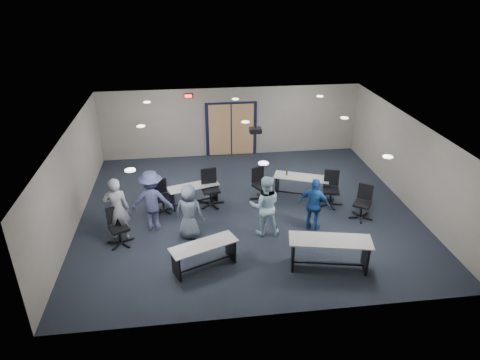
{
  "coord_description": "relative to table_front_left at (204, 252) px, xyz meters",
  "views": [
    {
      "loc": [
        -1.67,
        -11.32,
        6.64
      ],
      "look_at": [
        -0.26,
        -0.3,
        1.19
      ],
      "focal_mm": 32.0,
      "sensor_mm": 36.0,
      "label": 1
    }
  ],
  "objects": [
    {
      "name": "person_plaid",
      "position": [
        -0.32,
        1.42,
        0.33
      ],
      "size": [
        0.89,
        0.72,
        1.58
      ],
      "primitive_type": "imported",
      "rotation": [
        0.0,
        0.0,
        2.81
      ],
      "color": "slate",
      "rests_on": "floor"
    },
    {
      "name": "ceiling_can_lights",
      "position": [
        1.45,
        2.92,
        2.21
      ],
      "size": [
        6.24,
        5.74,
        0.02
      ],
      "primitive_type": null,
      "color": "white",
      "rests_on": "ceiling"
    },
    {
      "name": "chair_back_a",
      "position": [
        -1.1,
        2.95,
        0.03
      ],
      "size": [
        0.79,
        0.79,
        0.98
      ],
      "primitive_type": null,
      "rotation": [
        0.0,
        0.0,
        0.34
      ],
      "color": "black",
      "rests_on": "floor"
    },
    {
      "name": "chair_back_c",
      "position": [
        2.0,
        3.26,
        0.08
      ],
      "size": [
        0.92,
        0.92,
        1.08
      ],
      "primitive_type": null,
      "rotation": [
        0.0,
        0.0,
        0.48
      ],
      "color": "black",
      "rests_on": "floor"
    },
    {
      "name": "floor",
      "position": [
        1.45,
        2.67,
        -0.46
      ],
      "size": [
        10.0,
        10.0,
        0.0
      ],
      "primitive_type": "plane",
      "color": "black",
      "rests_on": "ground"
    },
    {
      "name": "ceiling_projector",
      "position": [
        1.75,
        3.17,
        1.94
      ],
      "size": [
        0.35,
        0.32,
        0.37
      ],
      "color": "black",
      "rests_on": "ceiling"
    },
    {
      "name": "chair_loose_right",
      "position": [
        4.73,
        1.76,
        0.06
      ],
      "size": [
        0.91,
        0.91,
        1.03
      ],
      "primitive_type": null,
      "rotation": [
        0.0,
        0.0,
        -0.63
      ],
      "color": "black",
      "rests_on": "floor"
    },
    {
      "name": "table_back_right",
      "position": [
        3.3,
        3.34,
        0.03
      ],
      "size": [
        1.84,
        1.18,
        0.97
      ],
      "rotation": [
        0.0,
        0.0,
        -0.38
      ],
      "color": "#B1AEA7",
      "rests_on": "floor"
    },
    {
      "name": "person_back",
      "position": [
        -1.33,
        2.0,
        0.43
      ],
      "size": [
        1.2,
        0.74,
        1.78
      ],
      "primitive_type": "imported",
      "rotation": [
        0.0,
        0.0,
        3.07
      ],
      "color": "#414976",
      "rests_on": "floor"
    },
    {
      "name": "left_wall",
      "position": [
        -3.55,
        2.67,
        0.89
      ],
      "size": [
        0.04,
        9.0,
        2.7
      ],
      "primitive_type": "cube",
      "color": "gray",
      "rests_on": "floor"
    },
    {
      "name": "ceiling",
      "position": [
        1.45,
        2.67,
        2.24
      ],
      "size": [
        10.0,
        9.0,
        0.04
      ],
      "primitive_type": "cube",
      "color": "white",
      "rests_on": "back_wall"
    },
    {
      "name": "front_wall",
      "position": [
        1.45,
        -1.83,
        0.89
      ],
      "size": [
        10.0,
        0.04,
        2.7
      ],
      "primitive_type": "cube",
      "color": "gray",
      "rests_on": "floor"
    },
    {
      "name": "back_wall",
      "position": [
        1.45,
        7.17,
        0.89
      ],
      "size": [
        10.0,
        0.04,
        2.7
      ],
      "primitive_type": "cube",
      "color": "gray",
      "rests_on": "floor"
    },
    {
      "name": "chair_back_d",
      "position": [
        4.08,
        2.66,
        0.09
      ],
      "size": [
        0.85,
        0.85,
        1.11
      ],
      "primitive_type": null,
      "rotation": [
        0.0,
        0.0,
        -0.25
      ],
      "color": "black",
      "rests_on": "floor"
    },
    {
      "name": "chair_loose_left",
      "position": [
        -2.19,
        1.3,
        0.07
      ],
      "size": [
        0.89,
        0.89,
        1.05
      ],
      "primitive_type": null,
      "rotation": [
        0.0,
        0.0,
        0.46
      ],
      "color": "black",
      "rests_on": "floor"
    },
    {
      "name": "right_wall",
      "position": [
        6.45,
        2.67,
        0.89
      ],
      "size": [
        0.04,
        9.0,
        2.7
      ],
      "primitive_type": "cube",
      "color": "gray",
      "rests_on": "floor"
    },
    {
      "name": "person_navy",
      "position": [
        3.15,
        1.36,
        0.33
      ],
      "size": [
        0.99,
        0.82,
        1.58
      ],
      "primitive_type": "imported",
      "rotation": [
        0.0,
        0.0,
        2.58
      ],
      "color": "#1C4F9C",
      "rests_on": "floor"
    },
    {
      "name": "table_front_right",
      "position": [
        3.04,
        -0.38,
        0.09
      ],
      "size": [
        2.08,
        1.06,
        0.81
      ],
      "rotation": [
        0.0,
        0.0,
        -0.21
      ],
      "color": "#B1AEA7",
      "rests_on": "floor"
    },
    {
      "name": "exit_sign",
      "position": [
        -0.15,
        7.12,
        1.99
      ],
      "size": [
        0.32,
        0.07,
        0.18
      ],
      "color": "black",
      "rests_on": "back_wall"
    },
    {
      "name": "double_door",
      "position": [
        1.45,
        7.14,
        0.59
      ],
      "size": [
        2.0,
        0.07,
        2.2
      ],
      "color": "black",
      "rests_on": "back_wall"
    },
    {
      "name": "person_lightblue",
      "position": [
        1.75,
        1.34,
        0.41
      ],
      "size": [
        0.91,
        0.74,
        1.75
      ],
      "primitive_type": "imported",
      "rotation": [
        0.0,
        0.0,
        3.04
      ],
      "color": "#C0E8FF",
      "rests_on": "floor"
    },
    {
      "name": "chair_back_b",
      "position": [
        0.37,
        3.13,
        0.12
      ],
      "size": [
        0.84,
        0.84,
        1.16
      ],
      "primitive_type": null,
      "rotation": [
        0.0,
        0.0,
        0.16
      ],
      "color": "black",
      "rests_on": "floor"
    },
    {
      "name": "table_back_left",
      "position": [
        -0.16,
        3.27,
        -0.02
      ],
      "size": [
        1.67,
        0.97,
        0.75
      ],
      "rotation": [
        0.0,
        0.0,
        0.3
      ],
      "color": "#B1AEA7",
      "rests_on": "floor"
    },
    {
      "name": "person_gray",
      "position": [
        -2.23,
        1.58,
        0.45
      ],
      "size": [
        0.67,
        0.44,
        1.83
      ],
      "primitive_type": "imported",
      "rotation": [
        0.0,
        0.0,
        3.15
      ],
      "color": "gray",
      "rests_on": "floor"
    },
    {
      "name": "table_front_left",
      "position": [
        0.0,
        0.0,
        0.0
      ],
      "size": [
        1.75,
        1.14,
        0.67
      ],
      "rotation": [
        0.0,
        0.0,
        0.39
      ],
      "color": "#B1AEA7",
      "rests_on": "floor"
    }
  ]
}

